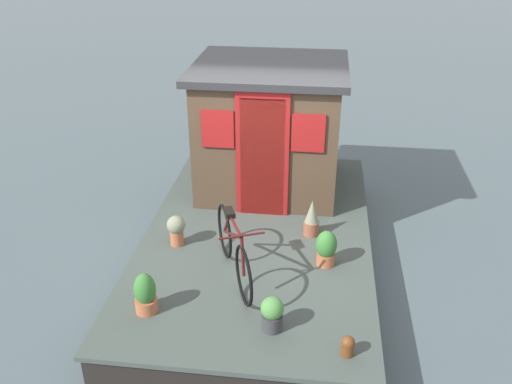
# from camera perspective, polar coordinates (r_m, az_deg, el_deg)

# --- Properties ---
(ground_plane) EXTENTS (60.00, 60.00, 0.00)m
(ground_plane) POSITION_cam_1_polar(r_m,az_deg,el_deg) (7.67, 0.19, -7.14)
(ground_plane) COLOR #4C5B60
(houseboat_deck) EXTENTS (5.08, 2.98, 0.48)m
(houseboat_deck) POSITION_cam_1_polar(r_m,az_deg,el_deg) (7.53, 0.19, -5.64)
(houseboat_deck) COLOR #424C47
(houseboat_deck) RESTS_ON ground_plane
(houseboat_cabin) EXTENTS (2.06, 2.21, 1.90)m
(houseboat_cabin) POSITION_cam_1_polar(r_m,az_deg,el_deg) (8.26, 1.41, 6.80)
(houseboat_cabin) COLOR #4C3828
(houseboat_cabin) RESTS_ON houseboat_deck
(bicycle) EXTENTS (1.52, 0.72, 0.81)m
(bicycle) POSITION_cam_1_polar(r_m,az_deg,el_deg) (6.36, -2.35, -5.95)
(bicycle) COLOR black
(bicycle) RESTS_ON houseboat_deck
(potted_plant_rosemary) EXTENTS (0.24, 0.24, 0.48)m
(potted_plant_rosemary) POSITION_cam_1_polar(r_m,az_deg,el_deg) (6.05, -11.42, -10.34)
(potted_plant_rosemary) COLOR #B2603D
(potted_plant_rosemary) RESTS_ON houseboat_deck
(potted_plant_sage) EXTENTS (0.20, 0.20, 0.51)m
(potted_plant_sage) POSITION_cam_1_polar(r_m,az_deg,el_deg) (7.25, 5.81, -2.76)
(potted_plant_sage) COLOR #935138
(potted_plant_sage) RESTS_ON houseboat_deck
(potted_plant_succulent) EXTENTS (0.24, 0.24, 0.39)m
(potted_plant_succulent) POSITION_cam_1_polar(r_m,az_deg,el_deg) (5.73, 1.70, -12.50)
(potted_plant_succulent) COLOR #38383D
(potted_plant_succulent) RESTS_ON houseboat_deck
(potted_plant_thyme) EXTENTS (0.26, 0.26, 0.46)m
(potted_plant_thyme) POSITION_cam_1_polar(r_m,az_deg,el_deg) (6.69, 7.31, -5.80)
(potted_plant_thyme) COLOR #B2603D
(potted_plant_thyme) RESTS_ON houseboat_deck
(potted_plant_ivy) EXTENTS (0.24, 0.24, 0.41)m
(potted_plant_ivy) POSITION_cam_1_polar(r_m,az_deg,el_deg) (7.09, -8.28, -3.81)
(potted_plant_ivy) COLOR #B2603D
(potted_plant_ivy) RESTS_ON houseboat_deck
(mooring_bollard) EXTENTS (0.14, 0.14, 0.22)m
(mooring_bollard) POSITION_cam_1_polar(r_m,az_deg,el_deg) (5.58, 9.51, -15.46)
(mooring_bollard) COLOR brown
(mooring_bollard) RESTS_ON houseboat_deck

